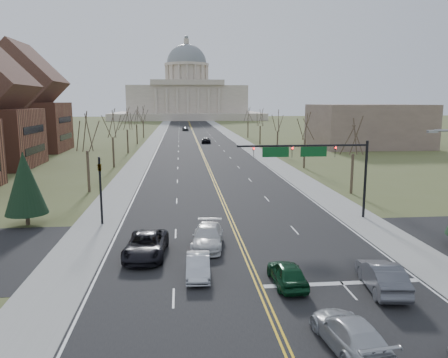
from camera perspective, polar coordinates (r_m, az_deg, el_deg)
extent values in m
plane|color=#50572B|center=(27.33, 4.27, -13.03)|extent=(600.00, 600.00, 0.00)
cube|color=black|center=(135.24, -3.79, 5.53)|extent=(20.00, 380.00, 0.01)
cube|color=black|center=(32.86, 2.45, -8.94)|extent=(120.00, 14.00, 0.01)
cube|color=gray|center=(135.38, -8.90, 5.44)|extent=(4.00, 380.00, 0.03)
cube|color=gray|center=(136.16, 1.29, 5.58)|extent=(4.00, 380.00, 0.03)
cube|color=gold|center=(135.24, -3.79, 5.53)|extent=(0.42, 380.00, 0.01)
cube|color=silver|center=(135.27, -7.96, 5.46)|extent=(0.15, 380.00, 0.01)
cube|color=silver|center=(135.91, 0.36, 5.58)|extent=(0.15, 380.00, 0.01)
cube|color=silver|center=(27.70, 15.16, -13.00)|extent=(9.50, 0.50, 0.01)
cube|color=beige|center=(274.92, -4.80, 8.24)|extent=(90.00, 60.00, 4.00)
cube|color=beige|center=(274.78, -4.83, 10.33)|extent=(70.00, 40.00, 16.00)
cube|color=beige|center=(254.51, -4.78, 12.49)|extent=(42.00, 3.00, 3.00)
cylinder|color=beige|center=(275.20, -4.87, 13.24)|extent=(24.00, 24.00, 12.00)
cylinder|color=beige|center=(275.66, -4.89, 14.65)|extent=(27.00, 27.00, 1.60)
ellipsoid|color=slate|center=(275.73, -4.90, 14.82)|extent=(24.00, 24.00, 22.80)
cylinder|color=beige|center=(277.10, -4.94, 17.48)|extent=(3.20, 3.20, 3.00)
sphere|color=slate|center=(277.40, -4.94, 17.95)|extent=(2.40, 2.40, 2.40)
cylinder|color=black|center=(42.43, 17.96, -0.06)|extent=(0.24, 0.24, 7.20)
cylinder|color=black|center=(39.97, 10.28, 4.31)|extent=(12.00, 0.18, 0.18)
imported|color=black|center=(40.95, 14.31, 3.52)|extent=(0.35, 0.40, 1.10)
sphere|color=#FF0C0C|center=(40.77, 14.40, 3.98)|extent=(0.18, 0.18, 0.18)
imported|color=black|center=(39.77, 8.87, 3.52)|extent=(0.35, 0.40, 1.10)
sphere|color=#FF0C0C|center=(39.58, 8.94, 4.00)|extent=(0.18, 0.18, 0.18)
imported|color=black|center=(39.04, 3.88, 3.50)|extent=(0.35, 0.40, 1.10)
sphere|color=#FF0C0C|center=(38.85, 3.92, 3.99)|extent=(0.18, 0.18, 0.18)
cube|color=#0C4C1E|center=(40.31, 11.63, 3.52)|extent=(2.40, 0.12, 0.90)
cube|color=#0C4C1E|center=(39.42, 6.76, 3.52)|extent=(2.40, 0.12, 0.90)
cylinder|color=black|center=(39.64, -15.81, -1.52)|extent=(0.20, 0.20, 6.00)
imported|color=black|center=(39.27, -15.96, 1.63)|extent=(0.32, 0.36, 0.99)
cube|color=gray|center=(28.96, 25.55, 5.62)|extent=(0.60, 0.25, 0.15)
cylinder|color=#3C2F23|center=(53.33, 16.37, 0.64)|extent=(0.32, 0.32, 4.68)
cylinder|color=#3C2F23|center=(54.51, -17.30, 0.94)|extent=(0.32, 0.32, 4.95)
cylinder|color=#3C2F23|center=(72.07, 10.45, 3.25)|extent=(0.32, 0.32, 4.68)
cylinder|color=#3C2F23|center=(74.04, -14.25, 3.39)|extent=(0.32, 0.32, 4.95)
cylinder|color=#3C2F23|center=(91.34, 6.99, 4.76)|extent=(0.32, 0.32, 4.68)
cylinder|color=#3C2F23|center=(93.76, -12.47, 4.81)|extent=(0.32, 0.32, 4.95)
cylinder|color=#3C2F23|center=(110.87, 4.73, 5.73)|extent=(0.32, 0.32, 4.68)
cylinder|color=#3C2F23|center=(113.58, -11.30, 5.74)|extent=(0.32, 0.32, 4.95)
cylinder|color=#3C2F23|center=(130.55, 3.15, 6.40)|extent=(0.32, 0.32, 4.68)
cylinder|color=#3C2F23|center=(133.45, -10.48, 6.39)|extent=(0.32, 0.32, 4.95)
cylinder|color=#3C2F23|center=(42.29, -24.25, -4.80)|extent=(0.36, 0.36, 1.00)
cone|color=black|center=(41.63, -24.58, -0.46)|extent=(3.64, 3.64, 5.50)
cube|color=black|center=(78.89, -23.40, 3.54)|extent=(0.10, 9.80, 1.20)
cube|color=black|center=(78.63, -23.57, 5.95)|extent=(0.10, 9.80, 1.20)
cube|color=brown|center=(104.43, -24.56, 6.19)|extent=(17.00, 14.00, 10.50)
cube|color=#462923|center=(104.36, -24.95, 11.39)|extent=(17.00, 14.28, 17.00)
cube|color=black|center=(102.14, -19.91, 5.25)|extent=(0.10, 9.80, 1.20)
cube|color=black|center=(101.93, -20.04, 7.30)|extent=(0.10, 9.80, 1.20)
cube|color=brown|center=(110.26, 18.23, 6.62)|extent=(25.00, 20.00, 10.00)
imported|color=#0D391E|center=(26.57, 8.25, -12.08)|extent=(1.84, 4.30, 1.45)
imported|color=#4F5157|center=(27.18, 19.95, -11.84)|extent=(2.37, 5.23, 1.66)
imported|color=#B2B6BB|center=(20.94, 16.10, -18.76)|extent=(2.60, 5.26, 1.47)
imported|color=#ACAEB4|center=(27.56, -3.40, -11.26)|extent=(1.58, 4.16, 1.35)
imported|color=black|center=(31.30, -10.15, -8.48)|extent=(3.11, 6.06, 1.64)
imported|color=silver|center=(32.75, -2.15, -7.53)|extent=(2.91, 5.70, 1.58)
imported|color=black|center=(114.49, -2.36, 5.07)|extent=(2.60, 5.14, 1.39)
imported|color=#4A4D51|center=(163.36, -5.09, 6.59)|extent=(2.54, 5.08, 1.66)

